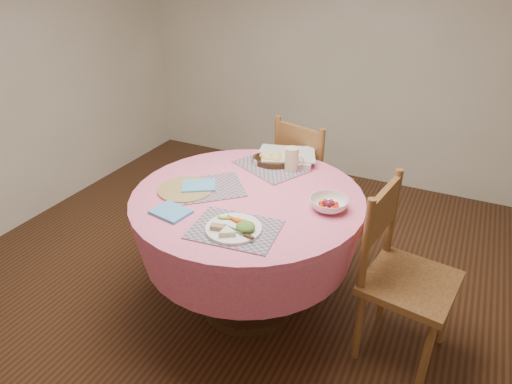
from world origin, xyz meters
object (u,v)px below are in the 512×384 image
latte_mug (292,159)px  dinner_plate (234,228)px  chair_back (308,179)px  wicker_trivet (186,189)px  bread_bowl (271,159)px  dining_table (248,226)px  chair_right (401,272)px  fruit_bowl (329,204)px

latte_mug → dinner_plate: bearing=-89.2°
chair_back → wicker_trivet: size_ratio=3.11×
wicker_trivet → bread_bowl: 0.58m
dining_table → latte_mug: 0.48m
chair_right → fruit_bowl: size_ratio=4.62×
chair_right → dinner_plate: 0.86m
chair_back → chair_right: bearing=151.6°
bread_bowl → latte_mug: 0.15m
dining_table → chair_back: 0.83m
dining_table → latte_mug: size_ratio=9.16×
latte_mug → chair_right: bearing=-25.0°
chair_back → fruit_bowl: (0.38, -0.78, 0.29)m
chair_right → chair_back: size_ratio=1.01×
latte_mug → fruit_bowl: (0.33, -0.34, -0.04)m
dinner_plate → fruit_bowl: (0.33, 0.39, 0.01)m
wicker_trivet → latte_mug: (0.42, 0.48, 0.07)m
wicker_trivet → fruit_bowl: bearing=10.8°
chair_back → latte_mug: size_ratio=6.90×
wicker_trivet → chair_right: bearing=7.1°
bread_bowl → fruit_bowl: bread_bowl is taller
dinner_plate → chair_right: bearing=28.3°
dinner_plate → chair_back: bearing=92.5°
wicker_trivet → fruit_bowl: (0.76, 0.14, 0.02)m
chair_right → wicker_trivet: size_ratio=3.15×
dining_table → chair_right: bearing=3.1°
chair_back → latte_mug: bearing=112.5°
bread_bowl → latte_mug: size_ratio=1.70×
chair_back → bread_bowl: (-0.10, -0.42, 0.30)m
bread_bowl → latte_mug: (0.15, -0.02, 0.04)m
fruit_bowl → bread_bowl: bearing=143.0°
latte_mug → fruit_bowl: size_ratio=0.66×
chair_right → wicker_trivet: chair_right is taller
chair_right → latte_mug: size_ratio=6.99×
chair_back → dinner_plate: chair_back is taller
fruit_bowl → chair_back: bearing=115.8°
dining_table → bread_bowl: (-0.05, 0.41, 0.23)m
chair_back → fruit_bowl: 0.91m
chair_back → dinner_plate: 1.20m
dinner_plate → bread_bowl: 0.77m
wicker_trivet → dinner_plate: size_ratio=1.15×
dinner_plate → bread_bowl: size_ratio=1.14×
chair_right → fruit_bowl: bearing=98.2°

